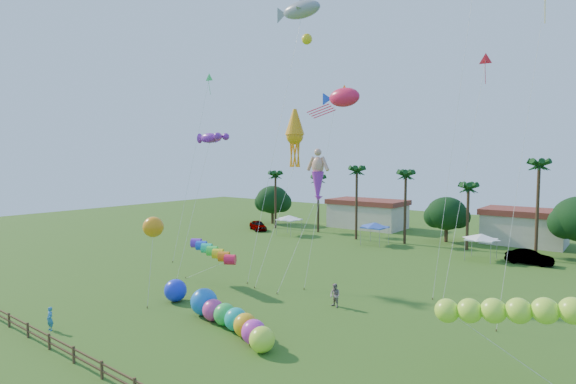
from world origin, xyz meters
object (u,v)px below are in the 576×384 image
Objects in this scene: car_a at (258,225)px; blue_ball at (175,290)px; car_b at (529,257)px; spectator_a at (50,319)px; caterpillar_inflatable at (229,317)px; spectator_b at (335,296)px.

blue_ball is at bearing -117.67° from car_a.
car_b is 2.61× the size of blue_ball.
car_a is 2.92× the size of spectator_a.
car_a is 42.90m from caterpillar_inflatable.
car_b is at bearing 84.93° from caterpillar_inflatable.
spectator_a reaches higher than car_b.
car_a is 37.16m from blue_ball.
spectator_b is at bearing -98.42° from car_a.
caterpillar_inflatable reaches higher than car_b.
spectator_b is 0.19× the size of caterpillar_inflatable.
spectator_b is at bearing 31.42° from blue_ball.
car_b is at bearing 61.28° from spectator_a.
car_b is at bearing -58.10° from car_a.
caterpillar_inflatable is at bearing -11.48° from blue_ball.
car_a is 39.32m from spectator_b.
spectator_a is at bearing -125.63° from car_a.
spectator_b reaches higher than car_b.
car_a is at bearing 157.26° from spectator_b.
spectator_a is 0.86× the size of spectator_b.
blue_ball reaches higher than spectator_a.
blue_ball reaches higher than car_a.
caterpillar_inflatable is 7.87m from blue_ball.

